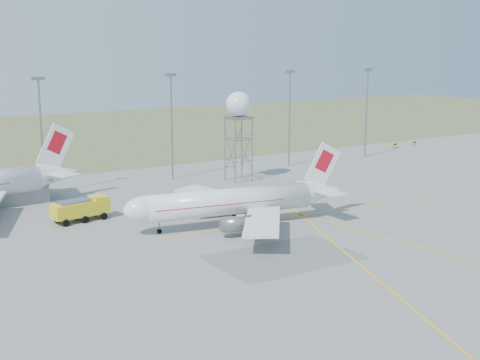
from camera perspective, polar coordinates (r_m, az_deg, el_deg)
grass_strip at (r=202.33m, az=-12.57°, el=3.91°), size 400.00×120.00×0.03m
mast_a at (r=120.34m, az=-16.63°, el=4.44°), size 2.20×0.50×20.50m
mast_b at (r=129.18m, az=-5.86°, el=5.32°), size 2.20×0.50×20.50m
mast_c at (r=143.68m, az=4.25°, el=5.97°), size 2.20×0.50×20.50m
mast_d at (r=157.64m, az=10.76°, el=6.30°), size 2.20×0.50×20.50m
taxi_sign_near at (r=174.00m, az=13.07°, el=2.97°), size 1.60×0.17×1.20m
taxi_sign_far at (r=178.99m, az=14.66°, el=3.12°), size 1.60×0.17×1.20m
airliner_main at (r=96.59m, az=-0.61°, el=-1.89°), size 33.68×32.36×11.49m
radar_tower at (r=127.32m, az=-0.13°, el=4.19°), size 4.75×4.75×17.19m
fire_truck at (r=102.40m, az=-13.35°, el=-2.51°), size 8.88×4.35×3.43m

